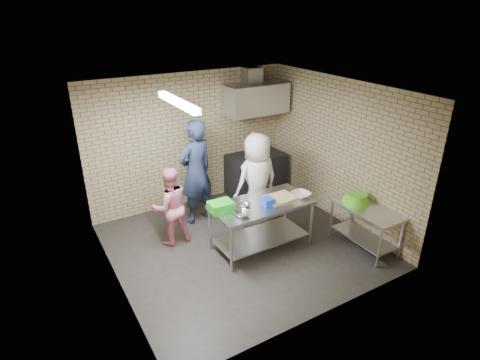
# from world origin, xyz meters

# --- Properties ---
(floor) EXTENTS (4.20, 4.20, 0.00)m
(floor) POSITION_xyz_m (0.00, 0.00, 0.00)
(floor) COLOR black
(floor) RESTS_ON ground
(ceiling) EXTENTS (4.20, 4.20, 0.00)m
(ceiling) POSITION_xyz_m (0.00, 0.00, 2.70)
(ceiling) COLOR black
(ceiling) RESTS_ON ground
(back_wall) EXTENTS (4.20, 0.06, 2.70)m
(back_wall) POSITION_xyz_m (0.00, 2.00, 1.35)
(back_wall) COLOR tan
(back_wall) RESTS_ON ground
(front_wall) EXTENTS (4.20, 0.06, 2.70)m
(front_wall) POSITION_xyz_m (0.00, -2.00, 1.35)
(front_wall) COLOR tan
(front_wall) RESTS_ON ground
(left_wall) EXTENTS (0.06, 4.00, 2.70)m
(left_wall) POSITION_xyz_m (-2.10, 0.00, 1.35)
(left_wall) COLOR tan
(left_wall) RESTS_ON ground
(right_wall) EXTENTS (0.06, 4.00, 2.70)m
(right_wall) POSITION_xyz_m (2.10, 0.00, 1.35)
(right_wall) COLOR tan
(right_wall) RESTS_ON ground
(prep_table) EXTENTS (1.68, 0.84, 0.84)m
(prep_table) POSITION_xyz_m (0.28, -0.19, 0.42)
(prep_table) COLOR #ADB0B4
(prep_table) RESTS_ON floor
(side_counter) EXTENTS (0.60, 1.20, 0.75)m
(side_counter) POSITION_xyz_m (1.80, -1.10, 0.38)
(side_counter) COLOR silver
(side_counter) RESTS_ON floor
(stove) EXTENTS (1.20, 0.70, 0.90)m
(stove) POSITION_xyz_m (1.35, 1.65, 0.45)
(stove) COLOR black
(stove) RESTS_ON floor
(range_hood) EXTENTS (1.30, 0.60, 0.60)m
(range_hood) POSITION_xyz_m (1.35, 1.70, 2.10)
(range_hood) COLOR silver
(range_hood) RESTS_ON back_wall
(hood_duct) EXTENTS (0.35, 0.30, 0.30)m
(hood_duct) POSITION_xyz_m (1.35, 1.85, 2.55)
(hood_duct) COLOR #A5A8AD
(hood_duct) RESTS_ON back_wall
(wall_shelf) EXTENTS (0.80, 0.20, 0.04)m
(wall_shelf) POSITION_xyz_m (1.65, 1.89, 1.92)
(wall_shelf) COLOR #3F2B19
(wall_shelf) RESTS_ON back_wall
(fluorescent_fixture) EXTENTS (0.10, 1.25, 0.08)m
(fluorescent_fixture) POSITION_xyz_m (-1.00, 0.00, 2.64)
(fluorescent_fixture) COLOR white
(fluorescent_fixture) RESTS_ON ceiling
(green_crate) EXTENTS (0.37, 0.28, 0.15)m
(green_crate) POSITION_xyz_m (-0.42, -0.07, 0.92)
(green_crate) COLOR green
(green_crate) RESTS_ON prep_table
(blue_tub) EXTENTS (0.19, 0.19, 0.12)m
(blue_tub) POSITION_xyz_m (0.33, -0.29, 0.90)
(blue_tub) COLOR blue
(blue_tub) RESTS_ON prep_table
(cutting_board) EXTENTS (0.51, 0.39, 0.03)m
(cutting_board) POSITION_xyz_m (0.63, -0.21, 0.86)
(cutting_board) COLOR tan
(cutting_board) RESTS_ON prep_table
(mixing_bowl_a) EXTENTS (0.30, 0.30, 0.06)m
(mixing_bowl_a) POSITION_xyz_m (-0.22, -0.39, 0.87)
(mixing_bowl_a) COLOR silver
(mixing_bowl_a) RESTS_ON prep_table
(mixing_bowl_b) EXTENTS (0.23, 0.23, 0.06)m
(mixing_bowl_b) POSITION_xyz_m (-0.02, -0.14, 0.87)
(mixing_bowl_b) COLOR #B3B6BA
(mixing_bowl_b) RESTS_ON prep_table
(ceramic_bowl) EXTENTS (0.37, 0.37, 0.08)m
(ceramic_bowl) POSITION_xyz_m (0.98, -0.34, 0.88)
(ceramic_bowl) COLOR beige
(ceramic_bowl) RESTS_ON prep_table
(green_basin) EXTENTS (0.46, 0.46, 0.17)m
(green_basin) POSITION_xyz_m (1.78, -0.85, 0.83)
(green_basin) COLOR #59C626
(green_basin) RESTS_ON side_counter
(bottle_red) EXTENTS (0.07, 0.07, 0.18)m
(bottle_red) POSITION_xyz_m (1.40, 1.89, 2.03)
(bottle_red) COLOR #B22619
(bottle_red) RESTS_ON wall_shelf
(bottle_green) EXTENTS (0.06, 0.06, 0.15)m
(bottle_green) POSITION_xyz_m (1.80, 1.89, 2.02)
(bottle_green) COLOR green
(bottle_green) RESTS_ON wall_shelf
(man_navy) EXTENTS (0.83, 0.65, 2.01)m
(man_navy) POSITION_xyz_m (-0.26, 1.21, 1.00)
(man_navy) COLOR #161937
(man_navy) RESTS_ON floor
(woman_pink) EXTENTS (0.68, 0.53, 1.41)m
(woman_pink) POSITION_xyz_m (-0.99, 0.72, 0.70)
(woman_pink) COLOR #C76983
(woman_pink) RESTS_ON floor
(woman_white) EXTENTS (0.90, 0.60, 1.79)m
(woman_white) POSITION_xyz_m (0.65, 0.51, 0.90)
(woman_white) COLOR silver
(woman_white) RESTS_ON floor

